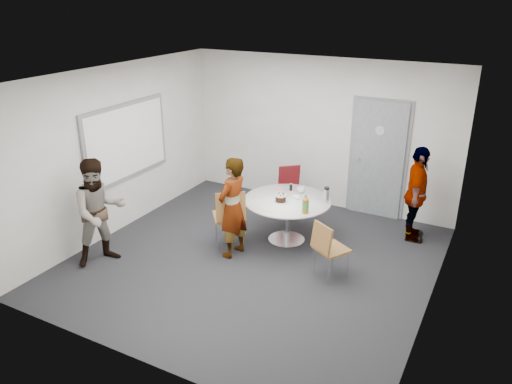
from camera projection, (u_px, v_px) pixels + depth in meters
The scene contains 15 objects.
floor at pixel (254, 260), 7.44m from camera, with size 5.00×5.00×0.00m, color black.
ceiling at pixel (254, 77), 6.43m from camera, with size 5.00×5.00×0.00m, color silver.
wall_back at pixel (319, 133), 8.98m from camera, with size 5.00×5.00×0.00m, color beige.
wall_left at pixel (117, 150), 8.02m from camera, with size 5.00×5.00×0.00m, color beige.
wall_right at pixel (442, 209), 5.84m from camera, with size 5.00×5.00×0.00m, color beige.
wall_front at pixel (134, 253), 4.88m from camera, with size 5.00×5.00×0.00m, color beige.
door at pixel (378, 159), 8.61m from camera, with size 1.02×0.17×2.12m.
whiteboard at pixel (127, 141), 8.13m from camera, with size 0.04×1.90×1.25m.
table at pixel (289, 206), 7.79m from camera, with size 1.36×1.36×1.00m.
chair_near_left at pixel (230, 213), 7.55m from camera, with size 0.67×0.68×0.98m.
chair_near_right at pixel (327, 245), 6.80m from camera, with size 0.56×0.57×0.84m.
chair_far at pixel (291, 185), 8.87m from camera, with size 0.59×0.60×0.86m.
person_main at pixel (233, 208), 7.32m from camera, with size 0.56×0.37×1.55m, color #A5C6EA.
person_left at pixel (100, 212), 7.13m from camera, with size 0.77×0.60×1.59m, color white.
person_right at pixel (416, 194), 7.80m from camera, with size 0.91×0.38×1.55m, color black.
Camera 1 is at (3.08, -5.74, 3.73)m, focal length 35.00 mm.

